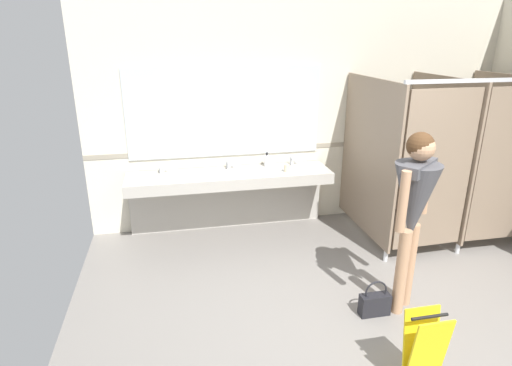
{
  "coord_description": "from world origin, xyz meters",
  "views": [
    {
      "loc": [
        -1.85,
        -2.61,
        2.48
      ],
      "look_at": [
        -1.0,
        1.53,
        0.99
      ],
      "focal_mm": 29.52,
      "sensor_mm": 36.0,
      "label": 1
    }
  ],
  "objects_px": {
    "wet_floor_sign": "(424,350)",
    "handbag": "(375,303)",
    "person_standing": "(414,202)",
    "soap_dispenser": "(267,161)",
    "paper_cup": "(287,168)"
  },
  "relations": [
    {
      "from": "person_standing",
      "to": "soap_dispenser",
      "type": "xyz_separation_m",
      "value": [
        -0.84,
        2.09,
        -0.17
      ]
    },
    {
      "from": "person_standing",
      "to": "handbag",
      "type": "relative_size",
      "value": 4.81
    },
    {
      "from": "handbag",
      "to": "wet_floor_sign",
      "type": "height_order",
      "value": "wet_floor_sign"
    },
    {
      "from": "person_standing",
      "to": "handbag",
      "type": "distance_m",
      "value": 1.02
    },
    {
      "from": "person_standing",
      "to": "wet_floor_sign",
      "type": "xyz_separation_m",
      "value": [
        -0.37,
        -0.92,
        -0.77
      ]
    },
    {
      "from": "soap_dispenser",
      "to": "wet_floor_sign",
      "type": "height_order",
      "value": "soap_dispenser"
    },
    {
      "from": "paper_cup",
      "to": "wet_floor_sign",
      "type": "bearing_deg",
      "value": -84.01
    },
    {
      "from": "paper_cup",
      "to": "soap_dispenser",
      "type": "bearing_deg",
      "value": 123.2
    },
    {
      "from": "handbag",
      "to": "wet_floor_sign",
      "type": "bearing_deg",
      "value": -94.37
    },
    {
      "from": "handbag",
      "to": "wet_floor_sign",
      "type": "distance_m",
      "value": 0.89
    },
    {
      "from": "person_standing",
      "to": "wet_floor_sign",
      "type": "height_order",
      "value": "person_standing"
    },
    {
      "from": "soap_dispenser",
      "to": "paper_cup",
      "type": "bearing_deg",
      "value": -56.8
    },
    {
      "from": "handbag",
      "to": "paper_cup",
      "type": "distance_m",
      "value": 2.04
    },
    {
      "from": "soap_dispenser",
      "to": "wet_floor_sign",
      "type": "relative_size",
      "value": 0.3
    },
    {
      "from": "wet_floor_sign",
      "to": "handbag",
      "type": "bearing_deg",
      "value": 85.63
    }
  ]
}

